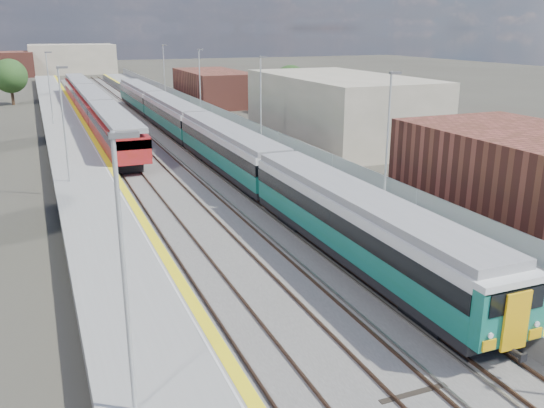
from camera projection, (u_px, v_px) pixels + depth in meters
ground at (169, 143)px, 56.51m from camera, size 320.00×320.00×0.00m
ballast_bed at (142, 140)px, 57.90m from camera, size 10.50×155.00×0.06m
tracks at (144, 136)px, 59.58m from camera, size 8.96×160.00×0.17m
platform_right at (213, 130)px, 60.48m from camera, size 4.70×155.00×8.52m
platform_left at (70, 140)px, 55.29m from camera, size 4.30×155.00×8.52m
green_train at (197, 129)px, 51.87m from camera, size 2.74×76.32×3.01m
red_train at (92, 105)px, 68.09m from camera, size 2.87×58.27×3.63m
tree_c at (10, 76)px, 83.26m from camera, size 4.90×4.90×6.63m
tree_d at (290, 83)px, 75.21m from camera, size 4.61×4.61×6.25m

